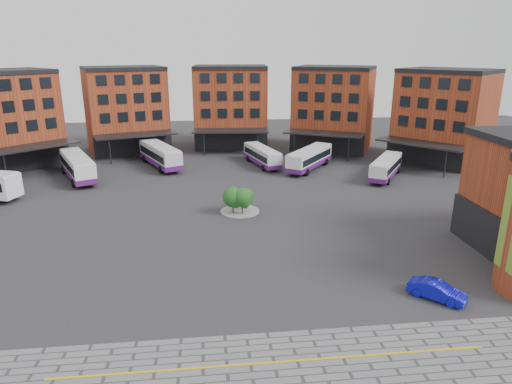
{
  "coord_description": "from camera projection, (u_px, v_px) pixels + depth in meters",
  "views": [
    {
      "loc": [
        -1.57,
        -36.28,
        17.77
      ],
      "look_at": [
        3.23,
        6.62,
        4.0
      ],
      "focal_mm": 32.0,
      "sensor_mm": 36.0,
      "label": 1
    }
  ],
  "objects": [
    {
      "name": "ground",
      "position": [
        228.0,
        260.0,
        39.91
      ],
      "size": [
        160.0,
        160.0,
        0.0
      ],
      "primitive_type": "plane",
      "color": "#28282B",
      "rests_on": "ground"
    },
    {
      "name": "yellow_line",
      "position": [
        274.0,
        362.0,
        26.86
      ],
      "size": [
        26.0,
        0.15,
        0.02
      ],
      "primitive_type": "cube",
      "color": "gold",
      "rests_on": "paving_zone"
    },
    {
      "name": "main_building",
      "position": [
        185.0,
        115.0,
        73.42
      ],
      "size": [
        94.14,
        42.48,
        14.6
      ],
      "color": "#933D20",
      "rests_on": "ground"
    },
    {
      "name": "tree_island",
      "position": [
        239.0,
        199.0,
        50.46
      ],
      "size": [
        4.4,
        4.4,
        3.11
      ],
      "color": "gray",
      "rests_on": "ground"
    },
    {
      "name": "bus_b",
      "position": [
        77.0,
        166.0,
        63.73
      ],
      "size": [
        7.53,
        12.21,
        3.42
      ],
      "rotation": [
        0.0,
        0.0,
        0.42
      ],
      "color": "white",
      "rests_on": "ground"
    },
    {
      "name": "bus_c",
      "position": [
        160.0,
        155.0,
        70.32
      ],
      "size": [
        7.49,
        12.17,
        3.41
      ],
      "rotation": [
        0.0,
        0.0,
        0.42
      ],
      "color": "silver",
      "rests_on": "ground"
    },
    {
      "name": "bus_d",
      "position": [
        262.0,
        156.0,
        71.17
      ],
      "size": [
        4.94,
        10.44,
        2.87
      ],
      "rotation": [
        0.0,
        0.0,
        0.27
      ],
      "color": "silver",
      "rests_on": "ground"
    },
    {
      "name": "bus_e",
      "position": [
        310.0,
        158.0,
        68.85
      ],
      "size": [
        8.84,
        10.57,
        3.18
      ],
      "rotation": [
        0.0,
        0.0,
        -0.64
      ],
      "color": "white",
      "rests_on": "ground"
    },
    {
      "name": "bus_f",
      "position": [
        386.0,
        167.0,
        64.31
      ],
      "size": [
        7.75,
        9.87,
        2.91
      ],
      "rotation": [
        0.0,
        0.0,
        -0.59
      ],
      "color": "white",
      "rests_on": "ground"
    },
    {
      "name": "blue_car",
      "position": [
        437.0,
        291.0,
        33.5
      ],
      "size": [
        3.95,
        3.88,
        1.35
      ],
      "primitive_type": "imported",
      "rotation": [
        0.0,
        0.0,
        0.8
      ],
      "color": "#0E0FB9",
      "rests_on": "ground"
    }
  ]
}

